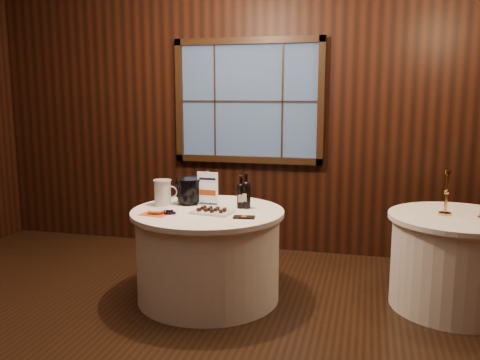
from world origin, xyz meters
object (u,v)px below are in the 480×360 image
(chocolate_box, at_px, (244,217))
(main_table, at_px, (208,254))
(side_table, at_px, (455,262))
(ice_bucket, at_px, (189,191))
(sign_stand, at_px, (208,194))
(chocolate_plate, at_px, (212,211))
(port_bottle_right, at_px, (246,193))
(cracker_bowl, at_px, (157,211))
(brass_candlestick, at_px, (446,199))
(glass_pitcher, at_px, (163,192))
(grape_bunch, at_px, (169,212))
(port_bottle_left, at_px, (241,194))

(chocolate_box, bearing_deg, main_table, 145.03)
(side_table, height_order, chocolate_box, chocolate_box)
(ice_bucket, bearing_deg, sign_stand, -5.26)
(side_table, distance_m, chocolate_plate, 2.01)
(port_bottle_right, bearing_deg, chocolate_box, -59.99)
(main_table, distance_m, chocolate_box, 0.57)
(cracker_bowl, xyz_separation_m, brass_candlestick, (2.26, 0.53, 0.11))
(chocolate_plate, height_order, cracker_bowl, chocolate_plate)
(side_table, xyz_separation_m, chocolate_plate, (-1.93, -0.40, 0.40))
(side_table, height_order, glass_pitcher, glass_pitcher)
(main_table, distance_m, ice_bucket, 0.58)
(main_table, relative_size, brass_candlestick, 3.52)
(chocolate_plate, height_order, glass_pitcher, glass_pitcher)
(side_table, bearing_deg, chocolate_plate, -168.37)
(chocolate_box, bearing_deg, brass_candlestick, 11.32)
(brass_candlestick, bearing_deg, side_table, -3.10)
(grape_bunch, distance_m, glass_pitcher, 0.38)
(ice_bucket, xyz_separation_m, cracker_bowl, (-0.13, -0.41, -0.10))
(side_table, distance_m, grape_bunch, 2.35)
(sign_stand, xyz_separation_m, chocolate_plate, (0.12, -0.26, -0.09))
(chocolate_box, bearing_deg, chocolate_plate, 154.85)
(grape_bunch, bearing_deg, side_table, 13.35)
(glass_pitcher, bearing_deg, grape_bunch, -76.25)
(glass_pitcher, bearing_deg, chocolate_box, -35.75)
(brass_candlestick, bearing_deg, chocolate_plate, -167.60)
(side_table, distance_m, glass_pitcher, 2.49)
(main_table, distance_m, chocolate_plate, 0.42)
(port_bottle_left, height_order, brass_candlestick, brass_candlestick)
(main_table, height_order, port_bottle_right, port_bottle_right)
(port_bottle_right, distance_m, brass_candlestick, 1.61)
(port_bottle_left, bearing_deg, port_bottle_right, -9.13)
(side_table, distance_m, chocolate_box, 1.76)
(port_bottle_left, relative_size, port_bottle_right, 0.92)
(side_table, xyz_separation_m, glass_pitcher, (-2.43, -0.22, 0.50))
(main_table, relative_size, glass_pitcher, 5.69)
(glass_pitcher, bearing_deg, side_table, -11.53)
(chocolate_plate, bearing_deg, side_table, 11.63)
(port_bottle_right, distance_m, chocolate_plate, 0.35)
(main_table, bearing_deg, cracker_bowl, -147.94)
(main_table, bearing_deg, chocolate_box, -28.29)
(chocolate_plate, bearing_deg, cracker_bowl, -163.51)
(ice_bucket, distance_m, chocolate_box, 0.71)
(side_table, bearing_deg, cracker_bowl, -167.48)
(glass_pitcher, bearing_deg, port_bottle_right, -11.52)
(chocolate_plate, height_order, chocolate_box, chocolate_plate)
(chocolate_box, xyz_separation_m, cracker_bowl, (-0.72, -0.03, 0.01))
(grape_bunch, bearing_deg, main_table, 43.22)
(brass_candlestick, bearing_deg, port_bottle_left, -174.25)
(sign_stand, xyz_separation_m, cracker_bowl, (-0.31, -0.39, -0.08))
(main_table, relative_size, cracker_bowl, 9.21)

